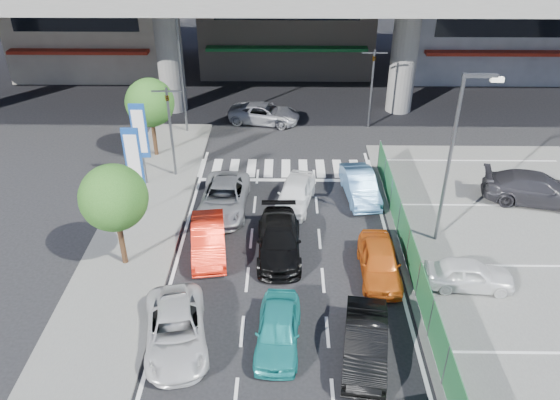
{
  "coord_description": "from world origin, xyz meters",
  "views": [
    {
      "loc": [
        0.01,
        -14.88,
        14.87
      ],
      "look_at": [
        -0.26,
        6.38,
        1.89
      ],
      "focal_mm": 35.0,
      "sensor_mm": 36.0,
      "label": 1
    }
  ],
  "objects_px": {
    "street_lamp_left": "(183,61)",
    "wagon_silver_front_left": "(224,198)",
    "signboard_far": "(140,134)",
    "taxi_orange_left": "(208,240)",
    "traffic_light_left": "(169,111)",
    "sedan_white_mid_left": "(176,330)",
    "street_lamp_right": "(456,148)",
    "parked_sedan_white": "(469,274)",
    "crossing_wagon_silver": "(264,113)",
    "traffic_light_right": "(373,69)",
    "tree_far": "(150,103)",
    "sedan_black_mid": "(279,240)",
    "tree_near": "(114,198)",
    "traffic_cone": "(418,269)",
    "taxi_teal_mid": "(278,329)",
    "taxi_orange_right": "(380,262)",
    "kei_truck_front_right": "(360,186)",
    "sedan_white_front_mid": "(295,193)",
    "signboard_near": "(134,160)",
    "parked_sedan_dgrey": "(537,189)",
    "hatch_black_mid_right": "(365,342)"
  },
  "relations": [
    {
      "from": "parked_sedan_white",
      "to": "traffic_cone",
      "type": "xyz_separation_m",
      "value": [
        -1.91,
        0.66,
        -0.29
      ]
    },
    {
      "from": "signboard_far",
      "to": "wagon_silver_front_left",
      "type": "bearing_deg",
      "value": -28.94
    },
    {
      "from": "taxi_teal_mid",
      "to": "taxi_orange_left",
      "type": "relative_size",
      "value": 0.93
    },
    {
      "from": "traffic_light_right",
      "to": "traffic_cone",
      "type": "height_order",
      "value": "traffic_light_right"
    },
    {
      "from": "sedan_white_mid_left",
      "to": "taxi_teal_mid",
      "type": "distance_m",
      "value": 3.68
    },
    {
      "from": "traffic_light_right",
      "to": "crossing_wagon_silver",
      "type": "relative_size",
      "value": 1.09
    },
    {
      "from": "taxi_teal_mid",
      "to": "kei_truck_front_right",
      "type": "bearing_deg",
      "value": 71.76
    },
    {
      "from": "traffic_light_right",
      "to": "sedan_white_mid_left",
      "type": "bearing_deg",
      "value": -115.65
    },
    {
      "from": "sedan_white_mid_left",
      "to": "traffic_cone",
      "type": "relative_size",
      "value": 7.14
    },
    {
      "from": "taxi_orange_left",
      "to": "parked_sedan_dgrey",
      "type": "xyz_separation_m",
      "value": [
        16.3,
        4.48,
        0.14
      ]
    },
    {
      "from": "tree_far",
      "to": "parked_sedan_white",
      "type": "distance_m",
      "value": 19.56
    },
    {
      "from": "wagon_silver_front_left",
      "to": "kei_truck_front_right",
      "type": "bearing_deg",
      "value": 12.4
    },
    {
      "from": "traffic_light_right",
      "to": "tree_near",
      "type": "xyz_separation_m",
      "value": [
        -12.5,
        -15.0,
        -0.55
      ]
    },
    {
      "from": "traffic_light_right",
      "to": "crossing_wagon_silver",
      "type": "distance_m",
      "value": 7.74
    },
    {
      "from": "taxi_teal_mid",
      "to": "parked_sedan_dgrey",
      "type": "distance_m",
      "value": 16.46
    },
    {
      "from": "sedan_black_mid",
      "to": "crossing_wagon_silver",
      "type": "height_order",
      "value": "sedan_black_mid"
    },
    {
      "from": "signboard_near",
      "to": "traffic_light_right",
      "type": "bearing_deg",
      "value": 40.91
    },
    {
      "from": "signboard_near",
      "to": "tree_far",
      "type": "bearing_deg",
      "value": 95.27
    },
    {
      "from": "signboard_far",
      "to": "taxi_teal_mid",
      "type": "distance_m",
      "value": 13.91
    },
    {
      "from": "tree_near",
      "to": "tree_far",
      "type": "relative_size",
      "value": 1.0
    },
    {
      "from": "crossing_wagon_silver",
      "to": "parked_sedan_dgrey",
      "type": "distance_m",
      "value": 17.62
    },
    {
      "from": "taxi_orange_right",
      "to": "kei_truck_front_right",
      "type": "bearing_deg",
      "value": 91.9
    },
    {
      "from": "tree_far",
      "to": "sedan_black_mid",
      "type": "xyz_separation_m",
      "value": [
        7.52,
        -9.57,
        -2.7
      ]
    },
    {
      "from": "kei_truck_front_right",
      "to": "traffic_light_right",
      "type": "bearing_deg",
      "value": 73.59
    },
    {
      "from": "street_lamp_right",
      "to": "kei_truck_front_right",
      "type": "distance_m",
      "value": 6.5
    },
    {
      "from": "tree_far",
      "to": "sedan_black_mid",
      "type": "bearing_deg",
      "value": -51.87
    },
    {
      "from": "traffic_light_right",
      "to": "tree_near",
      "type": "bearing_deg",
      "value": -129.81
    },
    {
      "from": "traffic_light_left",
      "to": "traffic_light_right",
      "type": "xyz_separation_m",
      "value": [
        11.7,
        7.0,
        0.0
      ]
    },
    {
      "from": "parked_sedan_white",
      "to": "signboard_near",
      "type": "bearing_deg",
      "value": 74.39
    },
    {
      "from": "taxi_teal_mid",
      "to": "hatch_black_mid_right",
      "type": "bearing_deg",
      "value": -8.14
    },
    {
      "from": "traffic_light_left",
      "to": "signboard_near",
      "type": "bearing_deg",
      "value": -104.02
    },
    {
      "from": "signboard_far",
      "to": "traffic_light_left",
      "type": "bearing_deg",
      "value": 35.7
    },
    {
      "from": "traffic_light_left",
      "to": "parked_sedan_white",
      "type": "distance_m",
      "value": 16.92
    },
    {
      "from": "traffic_light_left",
      "to": "signboard_far",
      "type": "distance_m",
      "value": 1.93
    },
    {
      "from": "crossing_wagon_silver",
      "to": "parked_sedan_white",
      "type": "height_order",
      "value": "crossing_wagon_silver"
    },
    {
      "from": "traffic_light_right",
      "to": "street_lamp_right",
      "type": "bearing_deg",
      "value": -82.66
    },
    {
      "from": "traffic_light_right",
      "to": "taxi_orange_left",
      "type": "xyz_separation_m",
      "value": [
        -8.94,
        -14.08,
        -3.25
      ]
    },
    {
      "from": "kei_truck_front_right",
      "to": "street_lamp_right",
      "type": "bearing_deg",
      "value": -55.76
    },
    {
      "from": "street_lamp_left",
      "to": "wagon_silver_front_left",
      "type": "relative_size",
      "value": 1.61
    },
    {
      "from": "taxi_orange_left",
      "to": "wagon_silver_front_left",
      "type": "bearing_deg",
      "value": 76.82
    },
    {
      "from": "street_lamp_right",
      "to": "parked_sedan_white",
      "type": "distance_m",
      "value": 5.31
    },
    {
      "from": "traffic_light_right",
      "to": "wagon_silver_front_left",
      "type": "height_order",
      "value": "traffic_light_right"
    },
    {
      "from": "sedan_black_mid",
      "to": "sedan_white_front_mid",
      "type": "bearing_deg",
      "value": 78.16
    },
    {
      "from": "tree_far",
      "to": "parked_sedan_dgrey",
      "type": "distance_m",
      "value": 21.43
    },
    {
      "from": "sedan_white_mid_left",
      "to": "traffic_cone",
      "type": "height_order",
      "value": "sedan_white_mid_left"
    },
    {
      "from": "traffic_light_left",
      "to": "sedan_white_mid_left",
      "type": "xyz_separation_m",
      "value": [
        2.28,
        -12.62,
        -3.29
      ]
    },
    {
      "from": "street_lamp_left",
      "to": "wagon_silver_front_left",
      "type": "height_order",
      "value": "street_lamp_left"
    },
    {
      "from": "signboard_near",
      "to": "crossing_wagon_silver",
      "type": "bearing_deg",
      "value": 63.83
    },
    {
      "from": "street_lamp_left",
      "to": "sedan_white_front_mid",
      "type": "xyz_separation_m",
      "value": [
        6.81,
        -8.98,
        -4.08
      ]
    },
    {
      "from": "hatch_black_mid_right",
      "to": "parked_sedan_white",
      "type": "bearing_deg",
      "value": 47.04
    }
  ]
}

